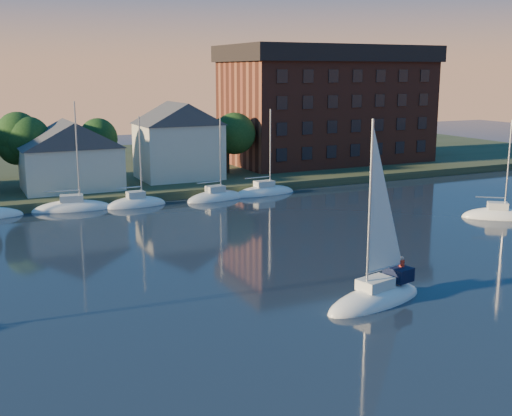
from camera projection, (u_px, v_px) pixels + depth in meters
ground at (443, 408)px, 28.46m from camera, size 260.00×260.00×0.00m
shoreline_land at (92, 173)px, 94.56m from camera, size 160.00×50.00×2.00m
wooden_dock at (134, 200)px, 74.29m from camera, size 120.00×3.00×1.00m
clubhouse_centre at (70, 154)px, 75.08m from camera, size 11.55×8.40×8.08m
clubhouse_east at (178, 140)px, 82.60m from camera, size 10.50×8.40×9.80m
condo_block at (327, 104)px, 98.06m from camera, size 31.00×17.00×17.40m
tree_line at (124, 130)px, 83.34m from camera, size 93.40×5.40×8.90m
moored_fleet at (28, 214)px, 66.54m from camera, size 63.50×2.40×12.05m
hero_sailboat at (376, 294)px, 41.36m from camera, size 8.56×4.41×12.96m
drifting_sailboat_right at (497, 217)px, 65.17m from camera, size 6.91×6.01×11.06m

